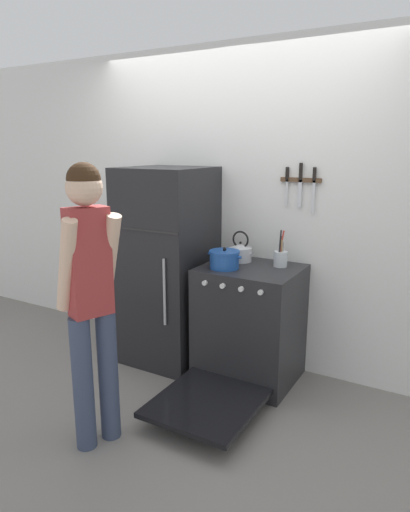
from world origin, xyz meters
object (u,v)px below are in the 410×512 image
(stove_range, at_px, (248,325))
(dutch_oven_pot, at_px, (224,259))
(tea_kettle, at_px, (241,252))
(refrigerator, at_px, (167,266))
(person, at_px, (91,292))
(utensil_jar, at_px, (281,258))

(stove_range, relative_size, dutch_oven_pot, 4.91)
(dutch_oven_pot, xyz_separation_m, tea_kettle, (0.01, 0.25, 0.01))
(dutch_oven_pot, distance_m, tea_kettle, 0.25)
(stove_range, relative_size, tea_kettle, 5.50)
(refrigerator, height_order, person, person)
(refrigerator, relative_size, person, 0.95)
(utensil_jar, bearing_deg, stove_range, -136.82)
(stove_range, relative_size, utensil_jar, 4.82)
(stove_range, bearing_deg, dutch_oven_pot, -152.05)
(refrigerator, xyz_separation_m, tea_kettle, (0.60, 0.14, 0.16))
(refrigerator, relative_size, utensil_jar, 5.83)
(dutch_oven_pot, relative_size, tea_kettle, 1.12)
(refrigerator, distance_m, dutch_oven_pot, 0.61)
(person, bearing_deg, refrigerator, 34.64)
(stove_range, height_order, utensil_jar, utensil_jar)
(utensil_jar, distance_m, person, 1.47)
(refrigerator, relative_size, stove_range, 1.21)
(utensil_jar, bearing_deg, person, -115.72)
(stove_range, bearing_deg, utensil_jar, 43.18)
(stove_range, distance_m, tea_kettle, 0.57)
(dutch_oven_pot, relative_size, utensil_jar, 0.98)
(refrigerator, bearing_deg, utensil_jar, 8.98)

